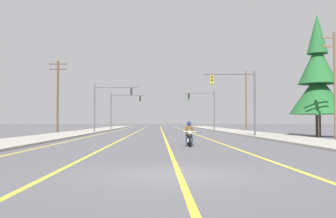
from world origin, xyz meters
TOP-DOWN VIEW (x-y plane):
  - ground_plane at (0.00, 0.00)m, footprint 400.00×400.00m
  - lane_stripe_center at (0.11, 45.00)m, footprint 0.16×100.00m
  - lane_stripe_left at (-3.39, 45.00)m, footprint 0.16×100.00m
  - lane_stripe_right at (3.65, 45.00)m, footprint 0.16×100.00m
  - lane_stripe_far_left at (-7.00, 45.00)m, footprint 0.16×100.00m
  - sidewalk_kerb_right at (10.12, 40.00)m, footprint 4.40×110.00m
  - sidewalk_kerb_left at (-10.12, 40.00)m, footprint 4.40×110.00m
  - motorcycle_with_rider at (1.35, 11.73)m, footprint 0.70×2.19m
  - traffic_signal_near_right at (7.17, 24.54)m, footprint 4.83×0.37m
  - traffic_signal_near_left at (-7.02, 38.29)m, footprint 5.63×0.57m
  - traffic_signal_mid_right at (6.93, 48.41)m, footprint 4.77×0.37m
  - traffic_signal_mid_left at (-6.74, 53.65)m, footprint 5.88×0.50m
  - utility_pole_right_near at (12.66, 17.11)m, footprint 2.00×0.26m
  - utility_pole_left_near at (-12.86, 36.34)m, footprint 2.20×0.26m
  - utility_pole_right_far at (13.30, 48.36)m, footprint 2.32×0.26m
  - conifer_tree_right_verge_near at (14.16, 23.72)m, footprint 5.16×5.16m
  - street_sign at (13.11, 21.15)m, footprint 0.44×0.07m

SIDE VIEW (x-z plane):
  - ground_plane at x=0.00m, z-range 0.00..0.00m
  - lane_stripe_center at x=0.11m, z-range 0.00..0.01m
  - lane_stripe_left at x=-3.39m, z-range 0.00..0.01m
  - lane_stripe_right at x=3.65m, z-range 0.00..0.01m
  - lane_stripe_far_left at x=-7.00m, z-range 0.00..0.01m
  - sidewalk_kerb_right at x=10.12m, z-range 0.00..0.14m
  - sidewalk_kerb_left at x=-10.12m, z-range 0.00..0.14m
  - motorcycle_with_rider at x=1.35m, z-range -0.14..1.32m
  - street_sign at x=13.11m, z-range 0.30..2.70m
  - traffic_signal_mid_right at x=6.93m, z-range 0.99..7.19m
  - traffic_signal_near_right at x=7.17m, z-range 0.99..7.19m
  - traffic_signal_near_left at x=-7.02m, z-range 1.04..7.24m
  - traffic_signal_mid_left at x=-6.74m, z-range 1.06..7.26m
  - utility_pole_right_near at x=12.66m, z-range 0.33..8.40m
  - utility_pole_left_near at x=-12.86m, z-range 0.36..9.28m
  - utility_pole_right_far at x=13.30m, z-range 0.22..9.53m
  - conifer_tree_right_verge_near at x=14.16m, z-range -0.47..10.89m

